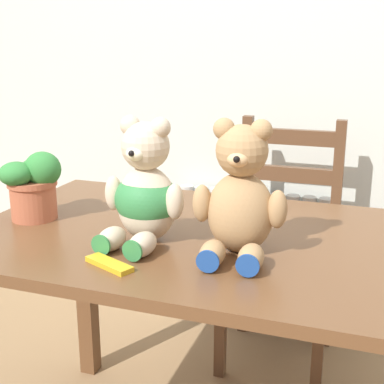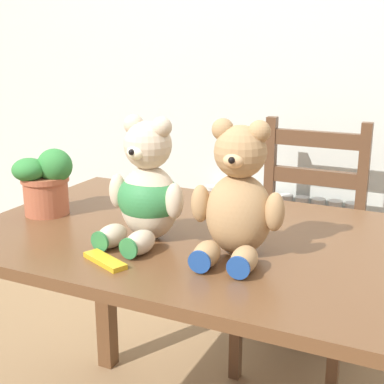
{
  "view_description": "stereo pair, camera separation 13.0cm",
  "coord_description": "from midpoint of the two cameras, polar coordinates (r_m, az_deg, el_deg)",
  "views": [
    {
      "loc": [
        0.38,
        -0.87,
        1.25
      ],
      "look_at": [
        -0.03,
        0.31,
        0.9
      ],
      "focal_mm": 50.0,
      "sensor_mm": 36.0,
      "label": 1
    },
    {
      "loc": [
        0.5,
        -0.82,
        1.25
      ],
      "look_at": [
        -0.03,
        0.31,
        0.9
      ],
      "focal_mm": 50.0,
      "sensor_mm": 36.0,
      "label": 2
    }
  ],
  "objects": [
    {
      "name": "teddy_bear_left",
      "position": [
        1.34,
        -2.06,
        0.01
      ],
      "size": [
        0.22,
        0.24,
        0.32
      ],
      "rotation": [
        0.0,
        0.0,
        3.04
      ],
      "color": "beige",
      "rests_on": "dining_table"
    },
    {
      "name": "dining_table",
      "position": [
        1.45,
        5.29,
        -8.88
      ],
      "size": [
        1.32,
        0.79,
        0.76
      ],
      "color": "brown",
      "rests_on": "ground_plane"
    },
    {
      "name": "teddy_bear_right",
      "position": [
        1.25,
        7.89,
        -0.79
      ],
      "size": [
        0.23,
        0.23,
        0.32
      ],
      "rotation": [
        0.0,
        0.0,
        3.21
      ],
      "color": "tan",
      "rests_on": "dining_table"
    },
    {
      "name": "radiator",
      "position": [
        2.49,
        10.38,
        -7.71
      ],
      "size": [
        0.7,
        0.1,
        0.61
      ],
      "color": "beige",
      "rests_on": "ground_plane"
    },
    {
      "name": "wall_back",
      "position": [
        2.33,
        15.02,
        16.39
      ],
      "size": [
        8.0,
        0.04,
        2.6
      ],
      "primitive_type": "cube",
      "color": "silver",
      "rests_on": "ground_plane"
    },
    {
      "name": "wooden_chair_behind",
      "position": [
        2.14,
        13.46,
        -6.21
      ],
      "size": [
        0.41,
        0.4,
        0.96
      ],
      "rotation": [
        0.0,
        0.0,
        3.14
      ],
      "color": "brown",
      "rests_on": "ground_plane"
    },
    {
      "name": "potted_plant",
      "position": [
        1.59,
        -13.07,
        1.23
      ],
      "size": [
        0.16,
        0.18,
        0.2
      ],
      "color": "#B25B3D",
      "rests_on": "dining_table"
    },
    {
      "name": "chocolate_bar",
      "position": [
        1.24,
        -6.32,
        -7.34
      ],
      "size": [
        0.13,
        0.09,
        0.01
      ],
      "primitive_type": "cube",
      "rotation": [
        0.0,
        0.0,
        -0.41
      ],
      "color": "gold",
      "rests_on": "dining_table"
    }
  ]
}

